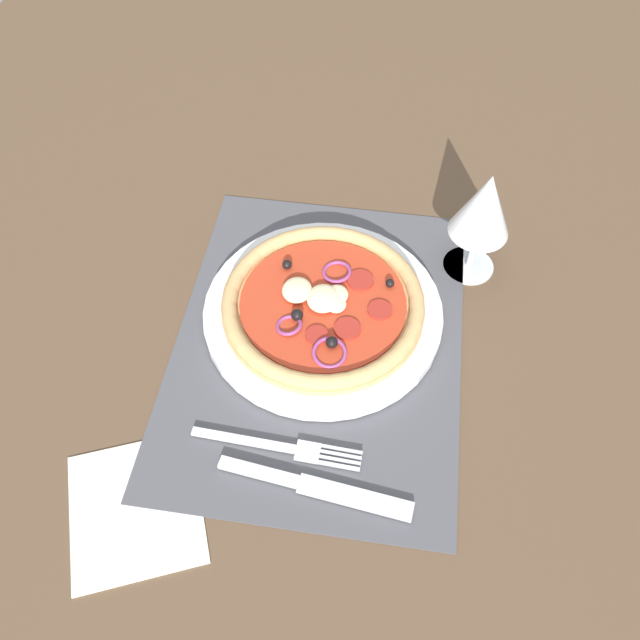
# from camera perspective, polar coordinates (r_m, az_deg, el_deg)

# --- Properties ---
(ground_plane) EXTENTS (1.90, 1.40, 0.02)m
(ground_plane) POSITION_cam_1_polar(r_m,az_deg,el_deg) (0.77, -0.11, -2.41)
(ground_plane) COLOR brown
(placemat) EXTENTS (0.45, 0.33, 0.00)m
(placemat) POSITION_cam_1_polar(r_m,az_deg,el_deg) (0.76, -0.11, -1.82)
(placemat) COLOR #4C4C51
(placemat) RESTS_ON ground_plane
(plate) EXTENTS (0.28, 0.28, 0.01)m
(plate) POSITION_cam_1_polar(r_m,az_deg,el_deg) (0.77, 0.28, 0.67)
(plate) COLOR white
(plate) RESTS_ON placemat
(pizza) EXTENTS (0.24, 0.24, 0.03)m
(pizza) POSITION_cam_1_polar(r_m,az_deg,el_deg) (0.76, 0.28, 1.49)
(pizza) COLOR tan
(pizza) RESTS_ON plate
(fork) EXTENTS (0.02, 0.18, 0.00)m
(fork) POSITION_cam_1_polar(r_m,az_deg,el_deg) (0.69, -3.04, -11.12)
(fork) COLOR silver
(fork) RESTS_ON placemat
(knife) EXTENTS (0.04, 0.20, 0.01)m
(knife) POSITION_cam_1_polar(r_m,az_deg,el_deg) (0.67, -0.33, -14.44)
(knife) COLOR silver
(knife) RESTS_ON placemat
(wine_glass) EXTENTS (0.07, 0.07, 0.15)m
(wine_glass) POSITION_cam_1_polar(r_m,az_deg,el_deg) (0.78, 14.18, 9.50)
(wine_glass) COLOR silver
(wine_glass) RESTS_ON ground_plane
(napkin) EXTENTS (0.18, 0.17, 0.00)m
(napkin) POSITION_cam_1_polar(r_m,az_deg,el_deg) (0.69, -15.86, -15.54)
(napkin) COLOR silver
(napkin) RESTS_ON ground_plane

